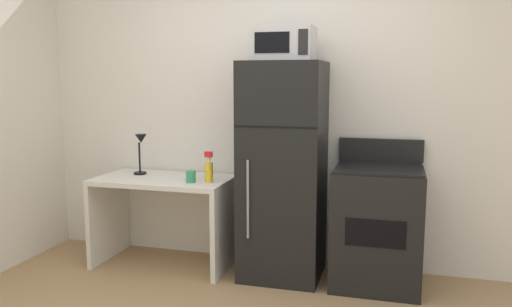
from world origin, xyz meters
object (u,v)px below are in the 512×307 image
object	(u,v)px
microwave	(284,44)
oven_range	(377,226)
spray_bottle	(209,170)
coffee_mug	(191,177)
desk_lamp	(141,147)
refrigerator	(283,171)
desk	(165,204)

from	to	relation	value
microwave	oven_range	xyz separation A→B (m)	(0.73, 0.02, -1.37)
spray_bottle	coffee_mug	bearing A→B (deg)	-159.95
desk_lamp	microwave	size ratio (longest dim) A/B	0.77
desk_lamp	coffee_mug	xyz separation A→B (m)	(0.54, -0.20, -0.19)
refrigerator	spray_bottle	bearing A→B (deg)	-170.83
spray_bottle	oven_range	distance (m)	1.38
coffee_mug	refrigerator	xyz separation A→B (m)	(0.72, 0.14, 0.05)
refrigerator	oven_range	world-z (taller)	refrigerator
coffee_mug	refrigerator	distance (m)	0.74
desk	coffee_mug	size ratio (longest dim) A/B	11.91
microwave	coffee_mug	bearing A→B (deg)	-170.31
microwave	desk_lamp	bearing A→B (deg)	176.66
desk_lamp	refrigerator	world-z (taller)	refrigerator
desk_lamp	oven_range	xyz separation A→B (m)	(2.00, -0.05, -0.52)
microwave	oven_range	size ratio (longest dim) A/B	0.42
refrigerator	microwave	xyz separation A→B (m)	(0.00, -0.02, 0.98)
oven_range	spray_bottle	bearing A→B (deg)	-175.90
spray_bottle	desk	bearing A→B (deg)	170.37
coffee_mug	spray_bottle	world-z (taller)	spray_bottle
coffee_mug	refrigerator	world-z (taller)	refrigerator
spray_bottle	oven_range	xyz separation A→B (m)	(1.32, 0.09, -0.38)
desk	microwave	xyz separation A→B (m)	(1.02, -0.00, 1.31)
desk	oven_range	distance (m)	1.76
spray_bottle	refrigerator	xyz separation A→B (m)	(0.59, 0.09, 0.00)
spray_bottle	microwave	size ratio (longest dim) A/B	0.54
desk_lamp	refrigerator	distance (m)	1.28
refrigerator	microwave	distance (m)	0.98
desk	oven_range	xyz separation A→B (m)	(1.76, 0.02, -0.05)
coffee_mug	microwave	xyz separation A→B (m)	(0.72, 0.12, 1.04)
coffee_mug	oven_range	distance (m)	1.50
desk	oven_range	bearing A→B (deg)	0.68
coffee_mug	microwave	distance (m)	1.27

